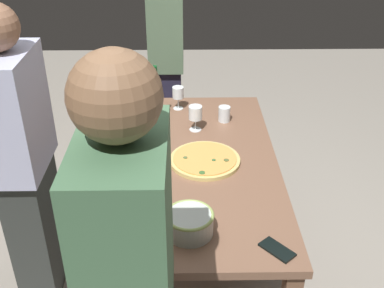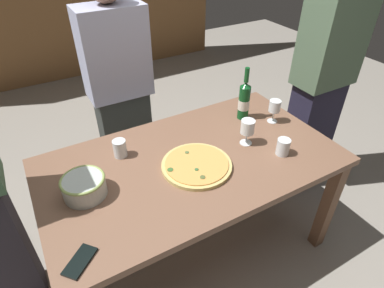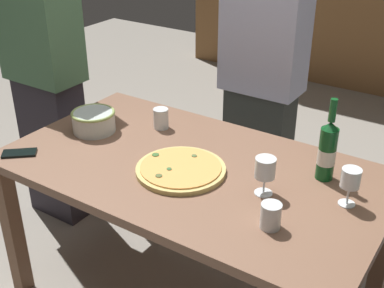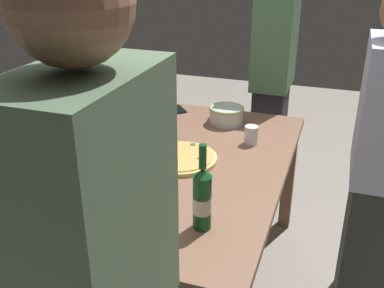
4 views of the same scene
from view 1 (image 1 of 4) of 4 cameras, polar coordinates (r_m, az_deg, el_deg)
The scene contains 12 objects.
ground_plane at distance 2.93m, azimuth -0.00°, elevation -14.55°, with size 8.00×8.00×0.00m, color gray.
dining_table at distance 2.52m, azimuth -0.00°, elevation -3.84°, with size 1.60×0.90×0.75m.
pizza at distance 2.45m, azimuth 1.58°, elevation -1.92°, with size 0.37×0.37×0.03m.
serving_bowl at distance 1.97m, azimuth -0.31°, elevation -9.52°, with size 0.21×0.21×0.10m.
wine_bottle at distance 2.85m, azimuth -4.40°, elevation 5.40°, with size 0.07×0.07×0.34m.
wine_glass_near_pizza at distance 2.71m, azimuth 0.42°, elevation 3.67°, with size 0.08×0.08×0.15m.
wine_glass_by_bottle at distance 2.97m, azimuth -1.71°, elevation 6.20°, with size 0.07×0.07×0.15m.
cup_amber at distance 2.85m, azimuth 3.95°, elevation 3.67°, with size 0.07×0.07×0.09m, color white.
cup_ceramic at distance 2.18m, azimuth -5.71°, elevation -5.52°, with size 0.07×0.07×0.10m, color white.
cell_phone at distance 1.95m, azimuth 10.32°, elevation -12.54°, with size 0.07×0.14×0.01m, color black.
person_host at distance 2.48m, azimuth -19.82°, elevation -2.21°, with size 0.43×0.24×1.60m.
person_guest_left at distance 3.43m, azimuth -3.09°, elevation 10.21°, with size 0.41×0.24×1.75m.
Camera 1 is at (-2.09, 0.03, 2.06)m, focal length 43.80 mm.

